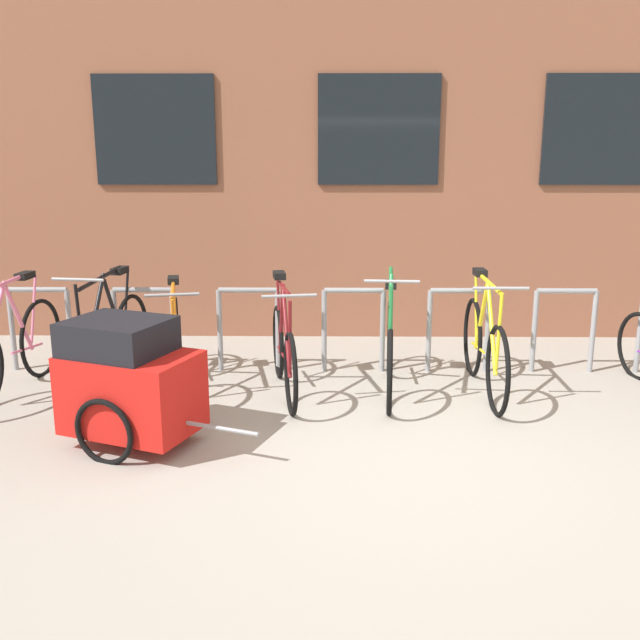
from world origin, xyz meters
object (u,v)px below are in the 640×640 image
(bicycle_green, at_px, (390,348))
(bicycle_yellow, at_px, (484,347))
(bicycle_maroon, at_px, (284,351))
(bicycle_black, at_px, (108,342))
(bicycle_pink, at_px, (11,348))
(bicycle_orange, at_px, (176,344))
(bike_trailer, at_px, (129,381))

(bicycle_green, bearing_deg, bicycle_yellow, -1.28)
(bicycle_maroon, xyz_separation_m, bicycle_black, (-1.58, 0.15, 0.03))
(bicycle_pink, distance_m, bicycle_orange, 1.41)
(bicycle_green, height_order, bicycle_yellow, bicycle_green)
(bicycle_maroon, bearing_deg, bicycle_green, 4.62)
(bicycle_maroon, height_order, bike_trailer, bicycle_maroon)
(bicycle_green, distance_m, bicycle_black, 2.50)
(bicycle_orange, bearing_deg, bicycle_maroon, -8.24)
(bicycle_pink, xyz_separation_m, bicycle_green, (3.30, 0.10, -0.01))
(bicycle_green, relative_size, bicycle_yellow, 0.99)
(bicycle_pink, height_order, bicycle_orange, bicycle_pink)
(bicycle_yellow, distance_m, bike_trailer, 3.03)
(bicycle_black, xyz_separation_m, bicycle_yellow, (3.33, -0.09, -0.01))
(bicycle_green, bearing_deg, bicycle_black, 178.37)
(bicycle_green, distance_m, bicycle_orange, 1.90)
(bicycle_pink, bearing_deg, bicycle_orange, 6.82)
(bicycle_maroon, relative_size, bike_trailer, 1.13)
(bicycle_black, height_order, bicycle_orange, bicycle_black)
(bicycle_pink, bearing_deg, bike_trailer, -39.83)
(bicycle_maroon, relative_size, bicycle_orange, 0.97)
(bicycle_green, distance_m, bicycle_yellow, 0.82)
(bicycle_maroon, xyz_separation_m, bicycle_green, (0.93, 0.07, 0.01))
(bicycle_black, distance_m, bicycle_orange, 0.60)
(bicycle_maroon, bearing_deg, bicycle_black, 174.70)
(bicycle_pink, relative_size, bicycle_black, 1.00)
(bicycle_black, bearing_deg, bicycle_pink, -167.77)
(bicycle_maroon, bearing_deg, bike_trailer, -131.85)
(bicycle_orange, bearing_deg, bicycle_pink, -173.18)
(bicycle_yellow, relative_size, bike_trailer, 1.22)
(bicycle_pink, distance_m, bike_trailer, 1.75)
(bicycle_yellow, bearing_deg, bicycle_black, 178.45)
(bicycle_green, xyz_separation_m, bicycle_yellow, (0.82, -0.02, 0.02))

